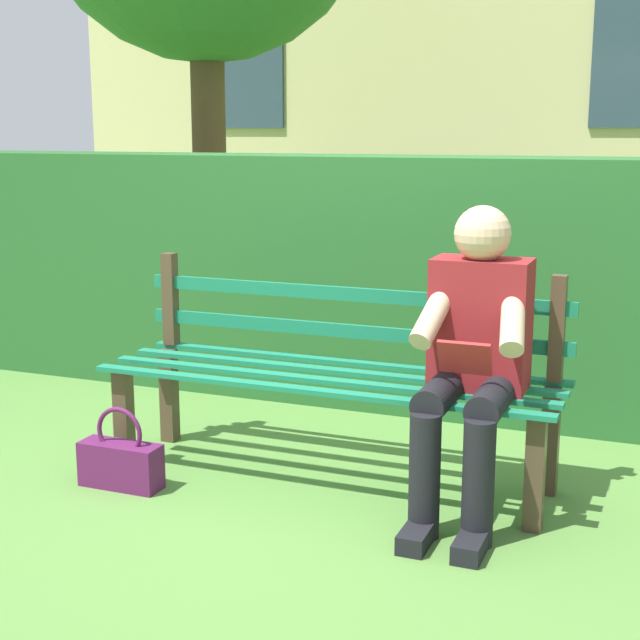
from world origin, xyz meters
name	(u,v)px	position (x,y,z in m)	size (l,w,h in m)	color
ground	(329,479)	(0.00, 0.00, 0.00)	(60.00, 60.00, 0.00)	#517F38
park_bench	(335,374)	(0.00, -0.07, 0.45)	(1.97, 0.55, 0.92)	#4C3828
person_seated	(473,353)	(-0.64, 0.10, 0.65)	(0.44, 0.73, 1.20)	maroon
hedge_backdrop	(342,274)	(0.42, -1.27, 0.70)	(6.56, 0.66, 1.42)	#265B28
handbag	(121,462)	(0.79, 0.41, 0.11)	(0.36, 0.13, 0.35)	#59194C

